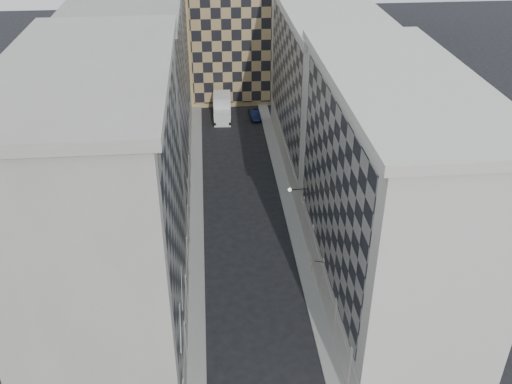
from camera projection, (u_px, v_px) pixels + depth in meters
sidewalk_west at (197, 214)px, 63.54m from camera, size 1.50×100.00×0.15m
sidewalk_east at (290, 209)px, 64.34m from camera, size 1.50×100.00×0.15m
bldg_left_a at (109, 224)px, 40.83m from camera, size 10.80×22.80×23.70m
bldg_left_b at (137, 111)px, 59.91m from camera, size 10.80×22.80×22.70m
bldg_left_c at (152, 53)px, 78.99m from camera, size 10.80×22.80×21.70m
bldg_right_a at (387, 198)px, 46.70m from camera, size 10.80×26.80×20.70m
bldg_right_b at (324, 88)px, 70.04m from camera, size 10.80×28.80×19.70m
tan_block at (239, 35)px, 91.73m from camera, size 16.80×14.80×18.80m
flagpoles_left at (181, 307)px, 38.89m from camera, size 0.10×6.33×2.33m
bracket_lamp at (292, 190)px, 56.01m from camera, size 1.98×0.36×0.36m
box_truck at (222, 109)px, 85.90m from camera, size 2.79×6.38×3.45m
dark_car at (254, 115)px, 86.07m from camera, size 1.69×3.96×1.27m
shop_sign at (312, 266)px, 49.49m from camera, size 1.27×0.74×0.84m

